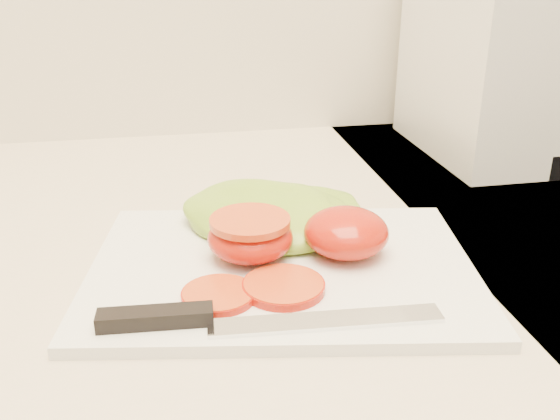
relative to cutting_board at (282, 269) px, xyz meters
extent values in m
cube|color=beige|center=(-0.01, 0.11, -0.02)|extent=(3.92, 0.65, 0.03)
cube|color=white|center=(0.00, 0.00, 0.00)|extent=(0.35, 0.28, 0.01)
ellipsoid|color=red|center=(0.06, 0.01, 0.03)|extent=(0.07, 0.07, 0.04)
ellipsoid|color=red|center=(-0.02, 0.02, 0.02)|extent=(0.07, 0.07, 0.04)
cylinder|color=#B52714|center=(-0.02, 0.02, 0.04)|extent=(0.07, 0.07, 0.01)
cylinder|color=#D25A1C|center=(-0.01, -0.04, 0.01)|extent=(0.06, 0.06, 0.01)
cylinder|color=#D25A1C|center=(-0.06, -0.05, 0.01)|extent=(0.06, 0.06, 0.01)
ellipsoid|color=#94BB31|center=(0.00, 0.07, 0.02)|extent=(0.20, 0.18, 0.03)
ellipsoid|color=#94BB31|center=(0.04, 0.07, 0.02)|extent=(0.15, 0.13, 0.03)
cube|color=silver|center=(0.01, -0.09, 0.01)|extent=(0.17, 0.03, 0.00)
cube|color=black|center=(-0.11, -0.07, 0.01)|extent=(0.08, 0.02, 0.01)
cube|color=white|center=(0.35, 0.29, 0.15)|extent=(0.20, 0.25, 0.30)
camera|label=1|loc=(-0.09, -0.46, 0.26)|focal=40.00mm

